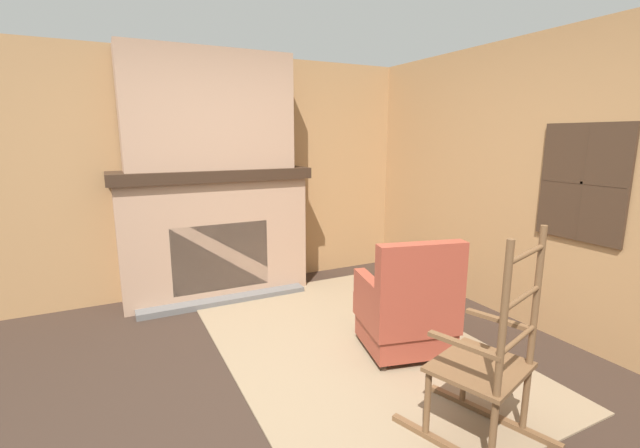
% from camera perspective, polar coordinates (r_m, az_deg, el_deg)
% --- Properties ---
extents(ground_plane, '(14.00, 14.00, 0.00)m').
position_cam_1_polar(ground_plane, '(3.02, -3.29, -21.99)').
color(ground_plane, '#2D2119').
extents(wood_panel_wall_left, '(0.06, 5.22, 2.52)m').
position_cam_1_polar(wood_panel_wall_left, '(4.78, -14.79, 6.27)').
color(wood_panel_wall_left, '#9E7247').
rests_on(wood_panel_wall_left, ground).
extents(wood_panel_wall_back, '(5.22, 0.09, 2.52)m').
position_cam_1_polar(wood_panel_wall_back, '(4.07, 28.43, 4.41)').
color(wood_panel_wall_back, '#9E7247').
rests_on(wood_panel_wall_back, ground).
extents(fireplace_hearth, '(0.65, 1.98, 1.34)m').
position_cam_1_polar(fireplace_hearth, '(4.62, -13.72, -1.31)').
color(fireplace_hearth, '#9E7A60').
rests_on(fireplace_hearth, ground).
extents(chimney_breast, '(0.39, 1.66, 1.16)m').
position_cam_1_polar(chimney_breast, '(4.52, -14.54, 14.40)').
color(chimney_breast, '#9E7A60').
rests_on(chimney_breast, fireplace_hearth).
extents(area_rug, '(3.01, 1.97, 0.01)m').
position_cam_1_polar(area_rug, '(3.64, 4.01, -15.68)').
color(area_rug, '#7A664C').
rests_on(area_rug, ground).
extents(armchair, '(0.74, 0.78, 0.94)m').
position_cam_1_polar(armchair, '(3.42, 11.57, -11.35)').
color(armchair, brown).
rests_on(armchair, ground).
extents(rocking_chair, '(0.91, 0.69, 1.22)m').
position_cam_1_polar(rocking_chair, '(2.62, 21.31, -17.92)').
color(rocking_chair, brown).
rests_on(rocking_chair, ground).
extents(firewood_stack, '(0.47, 0.50, 0.24)m').
position_cam_1_polar(firewood_stack, '(4.77, 10.68, -7.94)').
color(firewood_stack, brown).
rests_on(firewood_stack, ground).
extents(oil_lamp_vase, '(0.11, 0.11, 0.24)m').
position_cam_1_polar(oil_lamp_vase, '(4.48, -20.65, 7.73)').
color(oil_lamp_vase, '#99B29E').
rests_on(oil_lamp_vase, fireplace_hearth).
extents(storage_case, '(0.18, 0.20, 0.14)m').
position_cam_1_polar(storage_case, '(4.60, -12.55, 8.08)').
color(storage_case, black).
rests_on(storage_case, fireplace_hearth).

